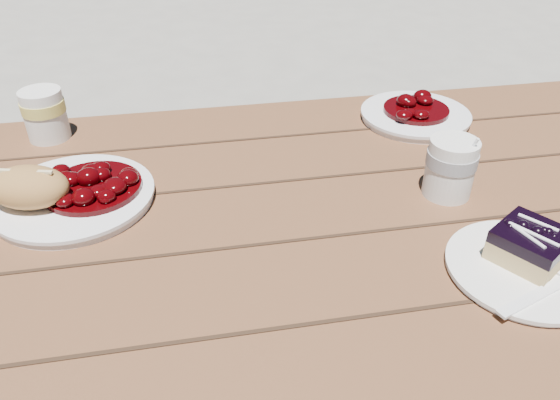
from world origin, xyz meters
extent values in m
cube|color=brown|center=(0.00, 0.00, 0.72)|extent=(2.00, 0.80, 0.05)
cube|color=brown|center=(0.00, 0.65, 0.44)|extent=(1.80, 0.25, 0.04)
cube|color=brown|center=(0.80, 0.65, 0.21)|extent=(0.06, 0.06, 0.42)
cylinder|color=white|center=(-0.37, 0.08, 0.76)|extent=(0.24, 0.24, 0.02)
ellipsoid|color=#AE7D43|center=(-0.42, 0.06, 0.80)|extent=(0.14, 0.11, 0.06)
cylinder|color=white|center=(0.24, -0.20, 0.76)|extent=(0.20, 0.20, 0.01)
cube|color=tan|center=(0.25, -0.19, 0.77)|extent=(0.12, 0.12, 0.03)
cube|color=black|center=(0.25, -0.19, 0.80)|extent=(0.12, 0.12, 0.02)
cylinder|color=white|center=(0.22, 0.00, 0.80)|extent=(0.08, 0.08, 0.10)
cylinder|color=white|center=(0.28, 0.27, 0.76)|extent=(0.21, 0.21, 0.02)
cylinder|color=white|center=(-0.44, 0.32, 0.80)|extent=(0.08, 0.08, 0.10)
camera|label=1|loc=(-0.18, -0.68, 1.24)|focal=35.00mm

